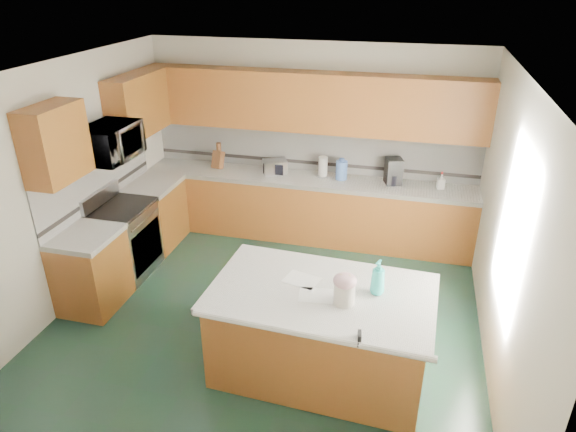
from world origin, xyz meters
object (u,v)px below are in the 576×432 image
(island_top, at_px, (322,293))
(toaster_oven, at_px, (275,167))
(island_base, at_px, (320,334))
(knife_block, at_px, (218,160))
(coffee_maker, at_px, (394,171))
(treat_jar, at_px, (344,293))
(soap_bottle_island, at_px, (378,277))

(island_top, distance_m, toaster_oven, 2.97)
(toaster_oven, bearing_deg, island_base, -90.79)
(island_top, bearing_deg, knife_block, 129.71)
(knife_block, bearing_deg, coffee_maker, 15.10)
(island_top, bearing_deg, island_base, -177.32)
(treat_jar, height_order, toaster_oven, treat_jar)
(island_base, xyz_separation_m, toaster_oven, (-1.20, 2.72, 0.58))
(treat_jar, xyz_separation_m, toaster_oven, (-1.41, 2.85, -0.00))
(toaster_oven, bearing_deg, soap_bottle_island, -82.01)
(island_base, relative_size, treat_jar, 9.84)
(treat_jar, height_order, knife_block, knife_block)
(coffee_maker, bearing_deg, soap_bottle_island, -106.74)
(treat_jar, bearing_deg, knife_block, 127.33)
(soap_bottle_island, bearing_deg, knife_block, 155.48)
(soap_bottle_island, height_order, knife_block, soap_bottle_island)
(island_top, relative_size, treat_jar, 10.35)
(knife_block, xyz_separation_m, toaster_oven, (0.86, 0.00, -0.03))
(knife_block, xyz_separation_m, coffee_maker, (2.49, 0.03, 0.05))
(treat_jar, distance_m, knife_block, 3.65)
(soap_bottle_island, bearing_deg, treat_jar, -118.18)
(knife_block, bearing_deg, island_base, -38.57)
(island_base, bearing_deg, soap_bottle_island, 13.17)
(island_top, height_order, coffee_maker, coffee_maker)
(island_top, distance_m, treat_jar, 0.29)
(island_base, relative_size, island_top, 0.95)
(island_top, bearing_deg, soap_bottle_island, 13.17)
(treat_jar, height_order, coffee_maker, coffee_maker)
(treat_jar, bearing_deg, soap_bottle_island, 39.08)
(toaster_oven, relative_size, coffee_maker, 0.94)
(island_base, distance_m, coffee_maker, 2.86)
(treat_jar, bearing_deg, toaster_oven, 115.19)
(soap_bottle_island, height_order, toaster_oven, soap_bottle_island)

